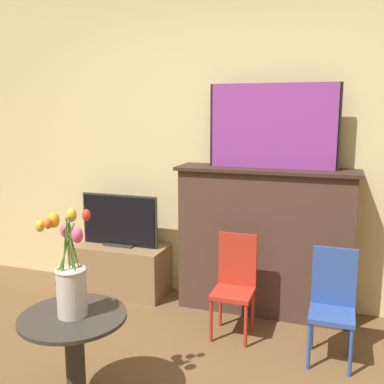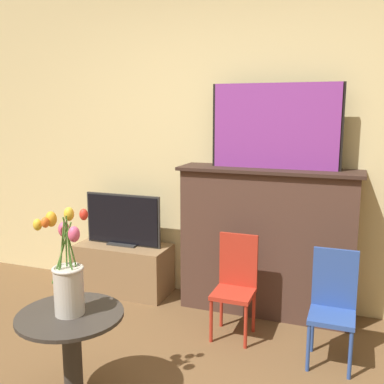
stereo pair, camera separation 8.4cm
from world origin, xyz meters
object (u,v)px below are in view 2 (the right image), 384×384
Objects in this scene: chair_blue at (333,302)px; vase_tulips at (68,278)px; painting at (275,126)px; chair_red at (236,281)px; tv_monitor at (123,221)px.

chair_blue is 1.29× the size of vase_tulips.
painting reaches higher than vase_tulips.
vase_tulips is (-0.62, -1.08, 0.34)m from chair_red.
chair_red is 0.68m from chair_blue.
chair_red is at bearing 60.43° from vase_tulips.
painting is 1.87m from vase_tulips.
tv_monitor is 0.96× the size of chair_blue.
chair_blue is at bearing -16.35° from tv_monitor.
chair_red is 1.29× the size of vase_tulips.
chair_red is at bearing -19.56° from tv_monitor.
painting is at bearing 131.43° from chair_blue.
vase_tulips is at bearing -143.29° from chair_blue.
vase_tulips is at bearing -117.01° from painting.
chair_red is at bearing -110.24° from painting.
painting is 1.32m from chair_blue.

